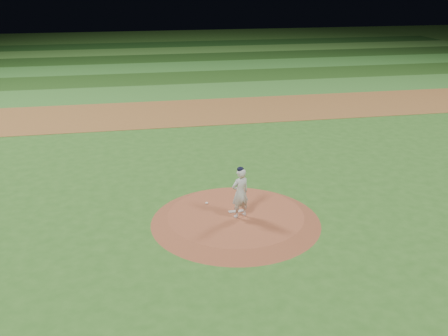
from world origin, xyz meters
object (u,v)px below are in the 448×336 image
object	(u,v)px
pitchers_mound	(236,218)
pitching_rubber	(237,211)
rosin_bag	(207,203)
pitcher_on_mound	(240,193)

from	to	relation	value
pitchers_mound	pitching_rubber	size ratio (longest dim) A/B	9.74
pitchers_mound	rosin_bag	xyz separation A→B (m)	(-0.80, 0.97, 0.15)
rosin_bag	pitcher_on_mound	size ratio (longest dim) A/B	0.06
pitchers_mound	pitching_rubber	bearing A→B (deg)	65.67
pitchers_mound	rosin_bag	bearing A→B (deg)	129.29
pitching_rubber	pitchers_mound	bearing A→B (deg)	-115.96
pitching_rubber	rosin_bag	bearing A→B (deg)	137.09
pitching_rubber	pitcher_on_mound	distance (m)	0.91
pitchers_mound	pitching_rubber	world-z (taller)	pitching_rubber
pitching_rubber	rosin_bag	xyz separation A→B (m)	(-0.89, 0.78, 0.01)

